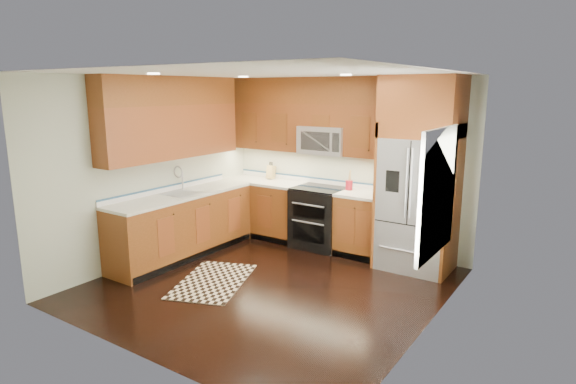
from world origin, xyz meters
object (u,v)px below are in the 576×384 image
Objects in this scene: knife_block at (271,172)px; range at (319,218)px; refrigerator at (419,175)px; utensil_crock at (349,183)px; rug at (213,281)px.

range is at bearing -11.72° from knife_block.
range is 0.36× the size of refrigerator.
refrigerator is at bearing -1.40° from range.
refrigerator is 1.15m from utensil_crock.
rug is at bearing -135.59° from refrigerator.
refrigerator is 8.62× the size of utensil_crock.
refrigerator is at bearing 23.22° from rug.
utensil_crock is at bearing 46.45° from rug.
refrigerator is at bearing -8.26° from utensil_crock.
rug is 4.63× the size of knife_block.
knife_block is at bearing 176.23° from utensil_crock.
range is 1.76m from refrigerator.
refrigerator is 1.98× the size of rug.
range is 0.72× the size of rug.
range is at bearing -164.36° from utensil_crock.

